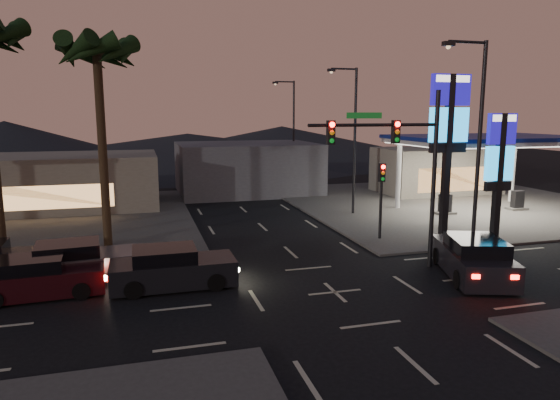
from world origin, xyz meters
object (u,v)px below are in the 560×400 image
object	(u,v)px
pylon_sign_tall	(449,125)
traffic_signal_mast	(400,154)
car_lane_b_front	(76,263)
car_lane_a_mid	(39,278)
pylon_sign_short	(500,158)
suv_station	(473,258)
gas_station	(486,141)
car_lane_a_front	(172,269)

from	to	relation	value
pylon_sign_tall	traffic_signal_mast	size ratio (longest dim) A/B	1.12
car_lane_b_front	car_lane_a_mid	bearing A→B (deg)	-126.48
pylon_sign_short	suv_station	world-z (taller)	pylon_sign_short
traffic_signal_mast	suv_station	distance (m)	5.47
traffic_signal_mast	car_lane_b_front	bearing A→B (deg)	170.47
gas_station	car_lane_a_mid	bearing A→B (deg)	-161.16
car_lane_a_front	pylon_sign_short	bearing A→B (deg)	6.99
suv_station	gas_station	bearing A→B (deg)	51.08
pylon_sign_tall	car_lane_b_front	bearing A→B (deg)	-176.28
gas_station	pylon_sign_short	bearing A→B (deg)	-123.69
pylon_sign_tall	pylon_sign_short	size ratio (longest dim) A/B	1.29
gas_station	suv_station	size ratio (longest dim) A/B	2.12
pylon_sign_short	suv_station	distance (m)	7.32
traffic_signal_mast	car_lane_a_mid	bearing A→B (deg)	177.14
car_lane_a_mid	traffic_signal_mast	bearing A→B (deg)	-2.86
gas_station	car_lane_b_front	bearing A→B (deg)	-163.50
pylon_sign_tall	suv_station	xyz separation A→B (m)	(-2.03, -5.30, -5.57)
pylon_sign_short	suv_station	xyz separation A→B (m)	(-4.53, -4.30, -3.83)
traffic_signal_mast	pylon_sign_tall	bearing A→B (deg)	36.52
gas_station	pylon_sign_tall	world-z (taller)	pylon_sign_tall
gas_station	car_lane_a_front	distance (m)	24.53
car_lane_a_front	car_lane_a_mid	world-z (taller)	car_lane_a_front
gas_station	traffic_signal_mast	xyz separation A→B (m)	(-12.24, -10.01, 0.15)
gas_station	car_lane_b_front	xyz separation A→B (m)	(-26.00, -7.70, -4.30)
pylon_sign_tall	car_lane_a_mid	distance (m)	20.64
suv_station	traffic_signal_mast	bearing A→B (deg)	146.64
car_lane_a_mid	suv_station	xyz separation A→B (m)	(17.63, -2.53, 0.10)
gas_station	car_lane_a_mid	xyz separation A→B (m)	(-27.16, -9.27, -4.36)
traffic_signal_mast	car_lane_a_front	world-z (taller)	traffic_signal_mast
gas_station	suv_station	distance (m)	15.75
gas_station	car_lane_b_front	size ratio (longest dim) A/B	2.31
car_lane_a_front	car_lane_b_front	size ratio (longest dim) A/B	0.97
pylon_sign_short	car_lane_b_front	distance (m)	21.36
pylon_sign_short	traffic_signal_mast	distance (m)	7.69
traffic_signal_mast	suv_station	size ratio (longest dim) A/B	1.39
car_lane_a_mid	suv_station	bearing A→B (deg)	-8.18
pylon_sign_short	car_lane_b_front	size ratio (longest dim) A/B	1.33
pylon_sign_tall	car_lane_a_mid	size ratio (longest dim) A/B	1.85
car_lane_a_front	car_lane_b_front	world-z (taller)	car_lane_b_front
car_lane_b_front	car_lane_a_front	bearing A→B (deg)	-26.31
car_lane_a_front	car_lane_a_mid	xyz separation A→B (m)	(-5.00, 0.34, -0.05)
pylon_sign_short	car_lane_a_front	distance (m)	17.72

